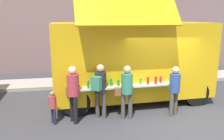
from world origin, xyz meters
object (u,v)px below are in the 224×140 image
at_px(child_near_queue, 53,105).
at_px(trash_bin, 194,70).
at_px(food_truck_main, 131,59).
at_px(customer_extra_browsing, 175,87).
at_px(customer_mid_with_backpack, 100,86).
at_px(customer_rear_waiting, 73,90).
at_px(customer_front_ordering, 126,88).

bearing_deg(child_near_queue, trash_bin, -0.07).
distance_m(food_truck_main, customer_extra_browsing, 2.05).
bearing_deg(customer_mid_with_backpack, customer_extra_browsing, -59.85).
height_order(customer_rear_waiting, child_near_queue, customer_rear_waiting).
bearing_deg(customer_front_ordering, customer_mid_with_backpack, 89.37).
distance_m(food_truck_main, child_near_queue, 3.38).
distance_m(trash_bin, customer_rear_waiting, 7.34).
distance_m(customer_rear_waiting, customer_extra_browsing, 3.19).
bearing_deg(customer_front_ordering, child_near_queue, 100.95).
xyz_separation_m(food_truck_main, customer_rear_waiting, (-2.21, -1.59, -0.57)).
bearing_deg(trash_bin, food_truck_main, -149.79).
relative_size(trash_bin, customer_front_ordering, 0.61).
height_order(customer_front_ordering, customer_extra_browsing, customer_front_ordering).
bearing_deg(customer_extra_browsing, customer_front_ordering, 60.21).
xyz_separation_m(customer_mid_with_backpack, customer_extra_browsing, (2.36, -0.22, -0.09)).
height_order(trash_bin, customer_front_ordering, customer_front_ordering).
relative_size(food_truck_main, customer_extra_browsing, 3.53).
height_order(trash_bin, child_near_queue, trash_bin).
distance_m(food_truck_main, customer_rear_waiting, 2.78).
relative_size(customer_front_ordering, customer_rear_waiting, 0.98).
relative_size(customer_mid_with_backpack, customer_rear_waiting, 0.99).
bearing_deg(food_truck_main, child_near_queue, -152.03).
bearing_deg(customer_extra_browsing, customer_mid_with_backpack, 56.55).
height_order(food_truck_main, child_near_queue, food_truck_main).
height_order(trash_bin, customer_extra_browsing, customer_extra_browsing).
xyz_separation_m(food_truck_main, trash_bin, (3.99, 2.32, -1.09)).
distance_m(customer_extra_browsing, child_near_queue, 3.80).
height_order(customer_extra_browsing, child_near_queue, customer_extra_browsing).
bearing_deg(customer_front_ordering, customer_rear_waiting, 100.04).
bearing_deg(food_truck_main, customer_rear_waiting, -146.09).
relative_size(food_truck_main, trash_bin, 5.56).
distance_m(customer_mid_with_backpack, child_near_queue, 1.50).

